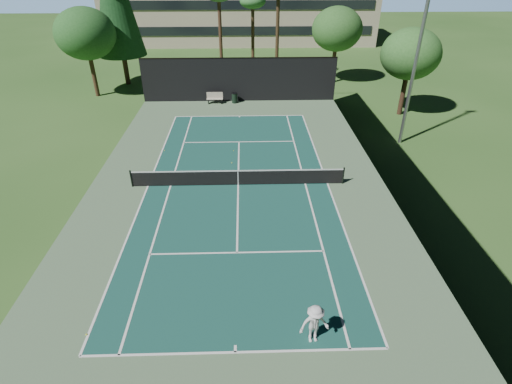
# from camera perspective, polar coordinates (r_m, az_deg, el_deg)

# --- Properties ---
(ground) EXTENTS (160.00, 160.00, 0.00)m
(ground) POSITION_cam_1_polar(r_m,az_deg,el_deg) (24.38, -2.56, 1.00)
(ground) COLOR #305A22
(ground) RESTS_ON ground
(apron_slab) EXTENTS (18.00, 32.00, 0.01)m
(apron_slab) POSITION_cam_1_polar(r_m,az_deg,el_deg) (24.38, -2.56, 1.01)
(apron_slab) COLOR #567552
(apron_slab) RESTS_ON ground
(court_surface) EXTENTS (10.97, 23.77, 0.01)m
(court_surface) POSITION_cam_1_polar(r_m,az_deg,el_deg) (24.38, -2.56, 1.02)
(court_surface) COLOR #174A41
(court_surface) RESTS_ON ground
(court_lines) EXTENTS (11.07, 23.87, 0.01)m
(court_lines) POSITION_cam_1_polar(r_m,az_deg,el_deg) (24.37, -2.56, 1.04)
(court_lines) COLOR white
(court_lines) RESTS_ON ground
(tennis_net) EXTENTS (12.90, 0.10, 1.10)m
(tennis_net) POSITION_cam_1_polar(r_m,az_deg,el_deg) (24.11, -2.59, 2.15)
(tennis_net) COLOR black
(tennis_net) RESTS_ON ground
(fence) EXTENTS (18.04, 32.05, 4.03)m
(fence) POSITION_cam_1_polar(r_m,az_deg,el_deg) (23.50, -2.67, 5.32)
(fence) COLOR black
(fence) RESTS_ON ground
(player) EXTENTS (1.18, 0.79, 1.69)m
(player) POSITION_cam_1_polar(r_m,az_deg,el_deg) (15.12, 8.37, -18.20)
(player) COLOR silver
(player) RESTS_ON ground
(tennis_ball_a) EXTENTS (0.07, 0.07, 0.07)m
(tennis_ball_a) POSITION_cam_1_polar(r_m,az_deg,el_deg) (16.96, -23.06, -18.22)
(tennis_ball_a) COLOR #D3E433
(tennis_ball_a) RESTS_ON ground
(tennis_ball_b) EXTENTS (0.07, 0.07, 0.07)m
(tennis_ball_b) POSITION_cam_1_polar(r_m,az_deg,el_deg) (26.95, -3.48, 4.18)
(tennis_ball_b) COLOR #D0E734
(tennis_ball_b) RESTS_ON ground
(tennis_ball_c) EXTENTS (0.06, 0.06, 0.06)m
(tennis_ball_c) POSITION_cam_1_polar(r_m,az_deg,el_deg) (28.68, -3.22, 5.93)
(tennis_ball_c) COLOR #C1D02F
(tennis_ball_c) RESTS_ON ground
(tennis_ball_d) EXTENTS (0.06, 0.06, 0.06)m
(tennis_ball_d) POSITION_cam_1_polar(r_m,az_deg,el_deg) (29.38, -12.95, 5.79)
(tennis_ball_d) COLOR yellow
(tennis_ball_d) RESTS_ON ground
(park_bench) EXTENTS (1.50, 0.45, 1.02)m
(park_bench) POSITION_cam_1_polar(r_m,az_deg,el_deg) (38.38, -5.91, 13.28)
(park_bench) COLOR beige
(park_bench) RESTS_ON ground
(trash_bin) EXTENTS (0.56, 0.56, 0.95)m
(trash_bin) POSITION_cam_1_polar(r_m,az_deg,el_deg) (38.38, -3.07, 13.28)
(trash_bin) COLOR black
(trash_bin) RESTS_ON ground
(palm_b) EXTENTS (2.80, 2.80, 8.42)m
(palm_b) POSITION_cam_1_polar(r_m,az_deg,el_deg) (47.34, -0.47, 25.26)
(palm_b) COLOR #442F1D
(palm_b) RESTS_ON ground
(decid_tree_a) EXTENTS (5.12, 5.12, 7.62)m
(decid_tree_a) POSITION_cam_1_polar(r_m,az_deg,el_deg) (44.64, 11.50, 21.83)
(decid_tree_a) COLOR #4C3220
(decid_tree_a) RESTS_ON ground
(decid_tree_b) EXTENTS (4.80, 4.80, 7.14)m
(decid_tree_b) POSITION_cam_1_polar(r_m,az_deg,el_deg) (36.45, 21.22, 17.89)
(decid_tree_b) COLOR #3F281B
(decid_tree_b) RESTS_ON ground
(decid_tree_c) EXTENTS (5.44, 5.44, 8.09)m
(decid_tree_c) POSITION_cam_1_polar(r_m,az_deg,el_deg) (42.17, -23.21, 20.05)
(decid_tree_c) COLOR #4B3320
(decid_tree_c) RESTS_ON ground
(campus_building) EXTENTS (40.50, 12.50, 8.30)m
(campus_building) POSITION_cam_1_polar(r_m,az_deg,el_deg) (67.54, -2.27, 24.33)
(campus_building) COLOR #B7A78E
(campus_building) RESTS_ON ground
(light_pole) EXTENTS (0.90, 0.25, 12.22)m
(light_pole) POSITION_cam_1_polar(r_m,az_deg,el_deg) (30.00, 22.09, 17.94)
(light_pole) COLOR gray
(light_pole) RESTS_ON ground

